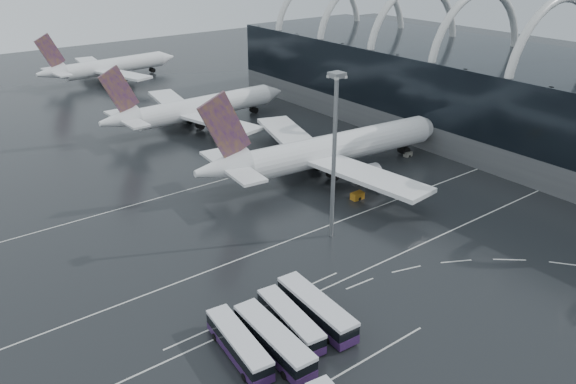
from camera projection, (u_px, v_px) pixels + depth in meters
ground at (384, 252)px, 88.48m from camera, size 420.00×420.00×0.00m
terminal at (509, 96)px, 132.15m from camera, size 42.00×160.00×34.90m
lane_marking_near at (393, 257)px, 87.03m from camera, size 120.00×0.25×0.01m
lane_marking_mid at (333, 224)px, 97.15m from camera, size 120.00×0.25×0.01m
lane_marking_far at (245, 174)px, 117.38m from camera, size 120.00×0.25×0.01m
bus_bay_line_south at (339, 375)px, 63.70m from camera, size 28.00×0.25×0.01m
bus_bay_line_north at (259, 308)px, 75.27m from camera, size 28.00×0.25×0.01m
airliner_main at (329, 150)px, 115.22m from camera, size 61.39×53.58×20.78m
airliner_gate_b at (197, 109)px, 144.60m from camera, size 53.45×48.16×18.60m
airliner_gate_c at (108, 67)px, 190.78m from camera, size 49.91×45.83×17.77m
bus_row_near_a at (239, 344)px, 66.05m from camera, size 4.18×12.74×3.08m
bus_row_near_b at (274, 340)px, 66.47m from camera, size 3.70×13.67×3.34m
bus_row_near_c at (290, 320)px, 70.14m from camera, size 4.13×12.55×3.03m
bus_row_near_d at (316, 309)px, 72.00m from camera, size 3.95×13.86×3.37m
floodlight_mast at (335, 138)px, 86.07m from camera, size 2.09×2.09×27.28m
gse_cart_belly_b at (341, 159)px, 123.65m from camera, size 2.04×1.21×1.11m
gse_cart_belly_c at (357, 196)px, 105.87m from camera, size 2.49×1.47×1.36m
gse_cart_belly_d at (408, 154)px, 126.33m from camera, size 1.90×1.12×1.04m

